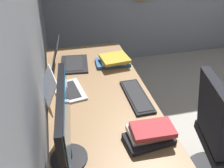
# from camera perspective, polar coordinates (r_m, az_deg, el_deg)

# --- Properties ---
(wall_back) EXTENTS (4.98, 0.10, 2.60)m
(wall_back) POSITION_cam_1_polar(r_m,az_deg,el_deg) (1.23, -21.56, 7.25)
(wall_back) COLOR #8C939E
(wall_back) RESTS_ON ground
(desk) EXTENTS (2.17, 0.75, 0.73)m
(desk) POSITION_cam_1_polar(r_m,az_deg,el_deg) (1.70, -1.66, -8.14)
(desk) COLOR #936D47
(desk) RESTS_ON ground
(drawer_pedestal) EXTENTS (0.40, 0.51, 0.69)m
(drawer_pedestal) POSITION_cam_1_polar(r_m,az_deg,el_deg) (2.26, -4.67, -6.60)
(drawer_pedestal) COLOR #936D47
(drawer_pedestal) RESTS_ON ground
(monitor_primary) EXTENTS (0.55, 0.20, 0.44)m
(monitor_primary) POSITION_cam_1_polar(r_m,az_deg,el_deg) (1.22, -10.95, -9.11)
(monitor_primary) COLOR black
(monitor_primary) RESTS_ON desk
(laptop_leftmost) EXTENTS (0.36, 0.34, 0.23)m
(laptop_leftmost) POSITION_cam_1_polar(r_m,az_deg,el_deg) (2.20, -10.49, 5.54)
(laptop_leftmost) COLOR black
(laptop_leftmost) RESTS_ON desk
(laptop_left) EXTENTS (0.34, 0.33, 0.19)m
(laptop_left) POSITION_cam_1_polar(r_m,az_deg,el_deg) (1.84, -11.77, -1.06)
(laptop_left) COLOR silver
(laptop_left) RESTS_ON desk
(keyboard_main) EXTENTS (0.42, 0.15, 0.02)m
(keyboard_main) POSITION_cam_1_polar(r_m,az_deg,el_deg) (1.79, 5.77, -2.81)
(keyboard_main) COLOR black
(keyboard_main) RESTS_ON desk
(book_stack_near) EXTENTS (0.24, 0.31, 0.08)m
(book_stack_near) POSITION_cam_1_polar(r_m,az_deg,el_deg) (2.19, 0.38, 5.52)
(book_stack_near) COLOR #38669E
(book_stack_near) RESTS_ON desk
(book_stack_far) EXTENTS (0.20, 0.29, 0.10)m
(book_stack_far) POSITION_cam_1_polar(r_m,az_deg,el_deg) (1.45, 8.77, -11.44)
(book_stack_far) COLOR black
(book_stack_far) RESTS_ON desk
(office_chair) EXTENTS (0.56, 0.59, 0.97)m
(office_chair) POSITION_cam_1_polar(r_m,az_deg,el_deg) (1.99, 24.31, -12.61)
(office_chair) COLOR black
(office_chair) RESTS_ON ground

